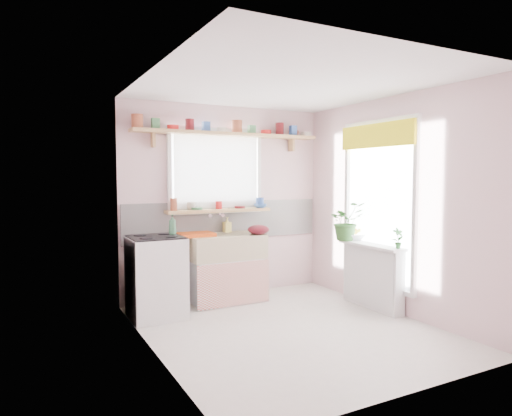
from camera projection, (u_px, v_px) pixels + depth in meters
room at (298, 193)px, 5.68m from camera, size 3.20×3.20×3.20m
sink_unit at (225, 267)px, 5.75m from camera, size 0.95×0.65×1.11m
cooker at (156, 277)px, 5.10m from camera, size 0.58×0.58×0.93m
radiator_ledge at (373, 275)px, 5.47m from camera, size 0.22×0.95×0.78m
windowsill at (219, 211)px, 5.87m from camera, size 1.40×0.22×0.04m
pine_shelf at (230, 134)px, 5.86m from camera, size 2.52×0.24×0.04m
shelf_crockery at (226, 128)px, 5.84m from camera, size 2.47×0.11×0.12m
sill_crockery at (219, 205)px, 5.86m from camera, size 1.35×0.11×0.12m
dish_tray at (196, 234)px, 5.57m from camera, size 0.43×0.33×0.04m
colander at (258, 230)px, 5.72m from camera, size 0.32×0.32×0.12m
jade_plant at (346, 221)px, 5.73m from camera, size 0.46×0.40×0.48m
fruit_bowl at (353, 237)px, 5.80m from camera, size 0.36×0.36×0.08m
herb_pot at (398, 238)px, 5.08m from camera, size 0.14×0.11×0.23m
soap_bottle_sink at (227, 225)px, 5.96m from camera, size 0.10×0.10×0.20m
sill_cup at (191, 206)px, 5.75m from camera, size 0.14×0.14×0.10m
sill_bowl at (260, 206)px, 6.08m from camera, size 0.23×0.23×0.05m
shelf_vase at (293, 131)px, 6.38m from camera, size 0.17×0.17×0.15m
cooker_bottle at (172, 224)px, 5.23m from camera, size 0.09×0.09×0.23m
fruit at (353, 232)px, 5.81m from camera, size 0.20×0.14×0.10m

